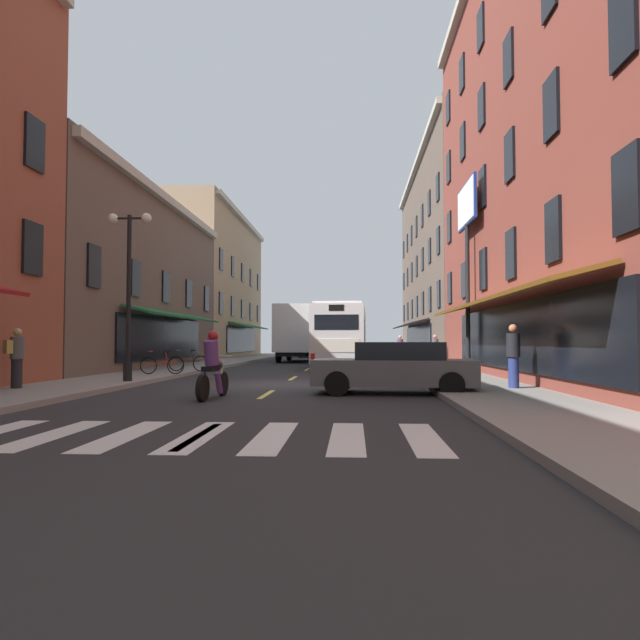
# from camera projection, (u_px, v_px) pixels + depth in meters

# --- Properties ---
(ground_plane) EXTENTS (34.80, 80.00, 0.10)m
(ground_plane) POSITION_uv_depth(u_px,v_px,m) (283.00, 386.00, 18.23)
(ground_plane) COLOR #28282B
(lane_centre_dashes) EXTENTS (0.14, 73.90, 0.01)m
(lane_centre_dashes) POSITION_uv_depth(u_px,v_px,m) (282.00, 385.00, 17.99)
(lane_centre_dashes) COLOR #DBCC4C
(lane_centre_dashes) RESTS_ON ground
(crosswalk_near) EXTENTS (7.10, 2.80, 0.01)m
(crosswalk_near) POSITION_uv_depth(u_px,v_px,m) (198.00, 436.00, 8.26)
(crosswalk_near) COLOR silver
(crosswalk_near) RESTS_ON ground
(sidewalk_left) EXTENTS (3.00, 80.00, 0.14)m
(sidewalk_left) POSITION_uv_depth(u_px,v_px,m) (107.00, 381.00, 18.59)
(sidewalk_left) COLOR gray
(sidewalk_left) RESTS_ON ground
(sidewalk_right) EXTENTS (3.00, 80.00, 0.14)m
(sidewalk_right) POSITION_uv_depth(u_px,v_px,m) (466.00, 383.00, 17.89)
(sidewalk_right) COLOR gray
(sidewalk_right) RESTS_ON ground
(billboard_sign) EXTENTS (0.40, 3.32, 7.88)m
(billboard_sign) POSITION_uv_depth(u_px,v_px,m) (467.00, 224.00, 23.35)
(billboard_sign) COLOR black
(billboard_sign) RESTS_ON sidewalk_right
(transit_bus) EXTENTS (2.91, 11.95, 3.32)m
(transit_bus) POSITION_uv_depth(u_px,v_px,m) (343.00, 335.00, 31.82)
(transit_bus) COLOR silver
(transit_bus) RESTS_ON ground
(box_truck) EXTENTS (2.78, 7.35, 3.79)m
(box_truck) POSITION_uv_depth(u_px,v_px,m) (299.00, 333.00, 38.49)
(box_truck) COLOR white
(box_truck) RESTS_ON ground
(sedan_near) EXTENTS (2.05, 4.50, 1.36)m
(sedan_near) POSITION_uv_depth(u_px,v_px,m) (312.00, 349.00, 49.48)
(sedan_near) COLOR #515154
(sedan_near) RESTS_ON ground
(sedan_mid) EXTENTS (4.40, 2.20, 1.38)m
(sedan_mid) POSITION_uv_depth(u_px,v_px,m) (395.00, 367.00, 14.96)
(sedan_mid) COLOR #515154
(sedan_mid) RESTS_ON ground
(motorcycle_rider) EXTENTS (0.63, 2.07, 1.66)m
(motorcycle_rider) POSITION_uv_depth(u_px,v_px,m) (213.00, 370.00, 13.63)
(motorcycle_rider) COLOR black
(motorcycle_rider) RESTS_ON ground
(bicycle_near) EXTENTS (1.71, 0.48, 0.91)m
(bicycle_near) POSITION_uv_depth(u_px,v_px,m) (162.00, 365.00, 21.50)
(bicycle_near) COLOR black
(bicycle_near) RESTS_ON sidewalk_left
(bicycle_mid) EXTENTS (1.71, 0.48, 0.91)m
(bicycle_mid) POSITION_uv_depth(u_px,v_px,m) (189.00, 363.00, 23.54)
(bicycle_mid) COLOR black
(bicycle_mid) RESTS_ON sidewalk_left
(pedestrian_near) EXTENTS (0.47, 0.52, 1.61)m
(pedestrian_near) POSITION_uv_depth(u_px,v_px,m) (16.00, 357.00, 15.06)
(pedestrian_near) COLOR black
(pedestrian_near) RESTS_ON sidewalk_left
(pedestrian_mid) EXTENTS (0.36, 0.36, 1.62)m
(pedestrian_mid) POSITION_uv_depth(u_px,v_px,m) (435.00, 349.00, 29.99)
(pedestrian_mid) COLOR #66387F
(pedestrian_mid) RESTS_ON sidewalk_right
(pedestrian_far) EXTENTS (0.36, 0.36, 1.63)m
(pedestrian_far) POSITION_uv_depth(u_px,v_px,m) (400.00, 348.00, 33.60)
(pedestrian_far) COLOR #33663F
(pedestrian_far) RESTS_ON sidewalk_right
(pedestrian_rear) EXTENTS (0.36, 0.36, 1.73)m
(pedestrian_rear) POSITION_uv_depth(u_px,v_px,m) (513.00, 355.00, 15.14)
(pedestrian_rear) COLOR navy
(pedestrian_rear) RESTS_ON sidewalk_right
(street_lamp_twin) EXTENTS (1.42, 0.32, 5.37)m
(street_lamp_twin) POSITION_uv_depth(u_px,v_px,m) (129.00, 288.00, 17.87)
(street_lamp_twin) COLOR black
(street_lamp_twin) RESTS_ON sidewalk_left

